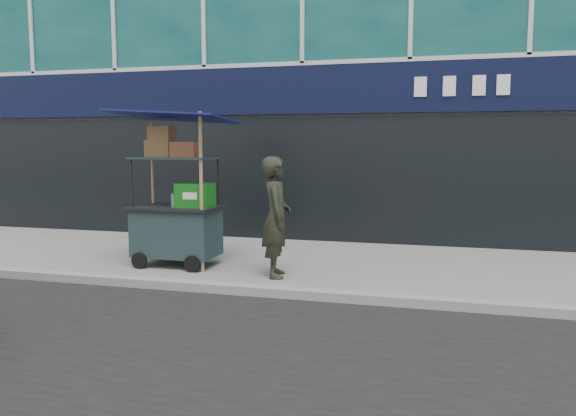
# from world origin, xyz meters

# --- Properties ---
(ground) EXTENTS (80.00, 80.00, 0.00)m
(ground) POSITION_xyz_m (0.00, 0.00, 0.00)
(ground) COLOR slate
(ground) RESTS_ON ground
(curb) EXTENTS (80.00, 0.18, 0.12)m
(curb) POSITION_xyz_m (0.00, -0.20, 0.06)
(curb) COLOR gray
(curb) RESTS_ON ground
(vendor_cart) EXTENTS (1.79, 1.29, 2.40)m
(vendor_cart) POSITION_xyz_m (-1.32, 1.15, 0.84)
(vendor_cart) COLOR black
(vendor_cart) RESTS_ON ground
(vendor_man) EXTENTS (0.56, 0.71, 1.71)m
(vendor_man) POSITION_xyz_m (0.36, 0.84, 0.85)
(vendor_man) COLOR black
(vendor_man) RESTS_ON ground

